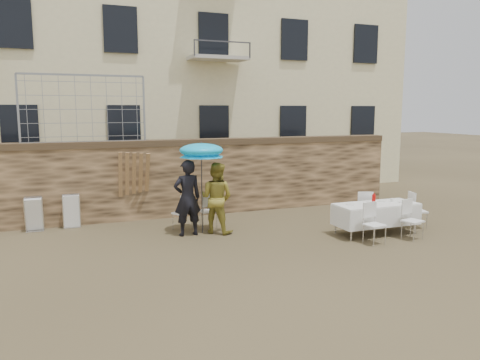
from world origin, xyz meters
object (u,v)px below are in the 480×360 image
object	(u,v)px
man_suit	(187,198)
table_chair_front_right	(413,220)
banquet_table	(376,205)
couple_chair_right	(208,210)
table_chair_back	(363,208)
chair_stack_right	(71,210)
table_chair_side	(418,210)
chair_stack_left	(34,213)
table_chair_front_left	(375,224)
woman_dress	(216,198)
soda_bottle	(374,200)
umbrella	(201,153)
couple_chair_left	(182,212)

from	to	relation	value
man_suit	table_chair_front_right	distance (m)	5.47
banquet_table	table_chair_front_right	size ratio (longest dim) A/B	2.19
couple_chair_right	table_chair_back	distance (m)	4.15
table_chair_back	chair_stack_right	xyz separation A→B (m)	(-7.32, 2.64, -0.02)
table_chair_side	chair_stack_left	size ratio (longest dim) A/B	1.04
couple_chair_right	table_chair_front_right	bearing A→B (deg)	148.26
banquet_table	table_chair_front_right	bearing A→B (deg)	-56.31
table_chair_front_left	chair_stack_left	world-z (taller)	table_chair_front_left
man_suit	woman_dress	distance (m)	0.75
banquet_table	soda_bottle	size ratio (longest dim) A/B	8.08
woman_dress	table_chair_front_left	distance (m)	3.87
woman_dress	couple_chair_right	bearing A→B (deg)	-41.02
table_chair_side	umbrella	bearing A→B (deg)	88.72
woman_dress	table_chair_front_left	world-z (taller)	woman_dress
umbrella	table_chair_front_right	world-z (taller)	umbrella
umbrella	chair_stack_left	xyz separation A→B (m)	(-3.97, 1.80, -1.57)
banquet_table	table_chair_front_left	bearing A→B (deg)	-128.66
table_chair_front_right	chair_stack_right	distance (m)	8.69
table_chair_front_left	table_chair_front_right	size ratio (longest dim) A/B	1.00
banquet_table	chair_stack_right	bearing A→B (deg)	154.20
banquet_table	table_chair_front_left	distance (m)	0.99
couple_chair_left	table_chair_back	world-z (taller)	same
table_chair_front_left	table_chair_back	xyz separation A→B (m)	(0.80, 1.55, 0.00)
couple_chair_right	table_chair_front_right	distance (m)	5.11
banquet_table	chair_stack_right	world-z (taller)	chair_stack_right
man_suit	chair_stack_right	xyz separation A→B (m)	(-2.67, 1.90, -0.48)
couple_chair_left	soda_bottle	world-z (taller)	soda_bottle
banquet_table	chair_stack_left	size ratio (longest dim) A/B	2.28
table_chair_back	table_chair_side	distance (m)	1.39
couple_chair_left	soda_bottle	bearing A→B (deg)	125.62
umbrella	chair_stack_left	distance (m)	4.63
man_suit	table_chair_side	bearing A→B (deg)	163.11
table_chair_front_right	woman_dress	bearing A→B (deg)	136.82
man_suit	soda_bottle	xyz separation A→B (m)	(4.24, -1.69, -0.04)
table_chair_front_right	chair_stack_left	bearing A→B (deg)	139.27
man_suit	soda_bottle	bearing A→B (deg)	155.24
table_chair_front_left	table_chair_back	size ratio (longest dim) A/B	1.00
soda_bottle	man_suit	bearing A→B (deg)	158.27
couple_chair_left	banquet_table	world-z (taller)	couple_chair_left
umbrella	couple_chair_right	distance (m)	1.65
umbrella	chair_stack_right	bearing A→B (deg)	149.65
soda_bottle	umbrella	bearing A→B (deg)	155.01
banquet_table	chair_stack_left	bearing A→B (deg)	156.77
man_suit	umbrella	xyz separation A→B (m)	(0.40, 0.10, 1.09)
man_suit	couple_chair_right	bearing A→B (deg)	-144.87
banquet_table	table_chair_side	world-z (taller)	table_chair_side
table_chair_front_left	table_chair_front_right	world-z (taller)	same
soda_bottle	table_chair_side	distance (m)	1.67
man_suit	table_chair_back	xyz separation A→B (m)	(4.64, -0.74, -0.46)
soda_bottle	chair_stack_left	bearing A→B (deg)	155.33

